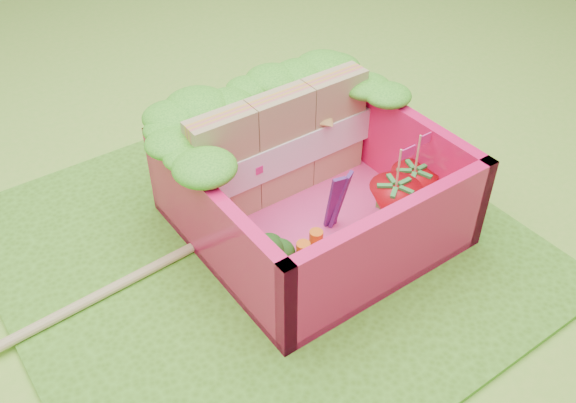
{
  "coord_description": "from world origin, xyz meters",
  "views": [
    {
      "loc": [
        -1.35,
        -2.14,
        2.45
      ],
      "look_at": [
        0.16,
        -0.02,
        0.28
      ],
      "focal_mm": 40.0,
      "sensor_mm": 36.0,
      "label": 1
    }
  ],
  "objects_px": {
    "bento_box": "(313,187)",
    "chopsticks": "(88,301)",
    "sandwich_stack": "(281,146)",
    "strawberry_right": "(412,190)",
    "strawberry_left": "(393,207)",
    "broccoli": "(269,260)"
  },
  "relations": [
    {
      "from": "broccoli",
      "to": "strawberry_right",
      "type": "relative_size",
      "value": 0.63
    },
    {
      "from": "chopsticks",
      "to": "broccoli",
      "type": "bearing_deg",
      "value": -30.49
    },
    {
      "from": "strawberry_left",
      "to": "chopsticks",
      "type": "relative_size",
      "value": 0.24
    },
    {
      "from": "strawberry_left",
      "to": "chopsticks",
      "type": "height_order",
      "value": "strawberry_left"
    },
    {
      "from": "strawberry_left",
      "to": "broccoli",
      "type": "bearing_deg",
      "value": 177.7
    },
    {
      "from": "strawberry_left",
      "to": "strawberry_right",
      "type": "bearing_deg",
      "value": 15.94
    },
    {
      "from": "sandwich_stack",
      "to": "strawberry_left",
      "type": "height_order",
      "value": "sandwich_stack"
    },
    {
      "from": "broccoli",
      "to": "chopsticks",
      "type": "relative_size",
      "value": 0.15
    },
    {
      "from": "broccoli",
      "to": "strawberry_left",
      "type": "distance_m",
      "value": 0.79
    },
    {
      "from": "strawberry_right",
      "to": "chopsticks",
      "type": "relative_size",
      "value": 0.23
    },
    {
      "from": "bento_box",
      "to": "sandwich_stack",
      "type": "distance_m",
      "value": 0.31
    },
    {
      "from": "strawberry_right",
      "to": "chopsticks",
      "type": "bearing_deg",
      "value": 166.15
    },
    {
      "from": "strawberry_right",
      "to": "strawberry_left",
      "type": "bearing_deg",
      "value": -164.06
    },
    {
      "from": "sandwich_stack",
      "to": "strawberry_right",
      "type": "height_order",
      "value": "sandwich_stack"
    },
    {
      "from": "chopsticks",
      "to": "sandwich_stack",
      "type": "bearing_deg",
      "value": 5.66
    },
    {
      "from": "bento_box",
      "to": "chopsticks",
      "type": "height_order",
      "value": "bento_box"
    },
    {
      "from": "broccoli",
      "to": "strawberry_left",
      "type": "xyz_separation_m",
      "value": [
        0.78,
        -0.03,
        -0.03
      ]
    },
    {
      "from": "chopsticks",
      "to": "bento_box",
      "type": "bearing_deg",
      "value": -7.96
    },
    {
      "from": "bento_box",
      "to": "chopsticks",
      "type": "bearing_deg",
      "value": 172.04
    },
    {
      "from": "sandwich_stack",
      "to": "broccoli",
      "type": "height_order",
      "value": "sandwich_stack"
    },
    {
      "from": "bento_box",
      "to": "strawberry_left",
      "type": "distance_m",
      "value": 0.44
    },
    {
      "from": "sandwich_stack",
      "to": "bento_box",
      "type": "bearing_deg",
      "value": -90.95
    }
  ]
}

